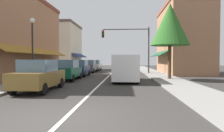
{
  "coord_description": "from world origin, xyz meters",
  "views": [
    {
      "loc": [
        1.81,
        -5.44,
        1.75
      ],
      "look_at": [
        0.47,
        13.85,
        1.14
      ],
      "focal_mm": 30.63,
      "sensor_mm": 36.0,
      "label": 1
    }
  ],
  "objects_px": {
    "parked_car_nearest_left": "(39,75)",
    "traffic_signal_mast_arm": "(132,42)",
    "parked_car_third_left": "(79,68)",
    "van_in_lane": "(125,67)",
    "parked_car_distant_left": "(95,65)",
    "tree_right_near": "(170,25)",
    "parked_car_second_left": "(68,70)",
    "street_lamp_left_near": "(32,40)",
    "parked_car_far_left": "(89,66)"
  },
  "relations": [
    {
      "from": "parked_car_far_left",
      "to": "parked_car_distant_left",
      "type": "bearing_deg",
      "value": 90.75
    },
    {
      "from": "tree_right_near",
      "to": "parked_car_nearest_left",
      "type": "bearing_deg",
      "value": -142.88
    },
    {
      "from": "parked_car_distant_left",
      "to": "traffic_signal_mast_arm",
      "type": "relative_size",
      "value": 0.68
    },
    {
      "from": "parked_car_third_left",
      "to": "parked_car_second_left",
      "type": "bearing_deg",
      "value": -91.62
    },
    {
      "from": "tree_right_near",
      "to": "traffic_signal_mast_arm",
      "type": "bearing_deg",
      "value": 111.82
    },
    {
      "from": "parked_car_far_left",
      "to": "parked_car_second_left",
      "type": "bearing_deg",
      "value": -88.89
    },
    {
      "from": "parked_car_far_left",
      "to": "tree_right_near",
      "type": "relative_size",
      "value": 0.61
    },
    {
      "from": "van_in_lane",
      "to": "street_lamp_left_near",
      "type": "height_order",
      "value": "street_lamp_left_near"
    },
    {
      "from": "parked_car_nearest_left",
      "to": "van_in_lane",
      "type": "distance_m",
      "value": 7.14
    },
    {
      "from": "van_in_lane",
      "to": "traffic_signal_mast_arm",
      "type": "xyz_separation_m",
      "value": [
        0.87,
        8.92,
        2.97
      ]
    },
    {
      "from": "parked_car_distant_left",
      "to": "parked_car_third_left",
      "type": "bearing_deg",
      "value": -90.69
    },
    {
      "from": "parked_car_third_left",
      "to": "parked_car_distant_left",
      "type": "height_order",
      "value": "same"
    },
    {
      "from": "parked_car_nearest_left",
      "to": "parked_car_third_left",
      "type": "distance_m",
      "value": 9.97
    },
    {
      "from": "parked_car_far_left",
      "to": "traffic_signal_mast_arm",
      "type": "height_order",
      "value": "traffic_signal_mast_arm"
    },
    {
      "from": "parked_car_distant_left",
      "to": "tree_right_near",
      "type": "height_order",
      "value": "tree_right_near"
    },
    {
      "from": "parked_car_far_left",
      "to": "van_in_lane",
      "type": "bearing_deg",
      "value": -63.97
    },
    {
      "from": "parked_car_nearest_left",
      "to": "traffic_signal_mast_arm",
      "type": "height_order",
      "value": "traffic_signal_mast_arm"
    },
    {
      "from": "parked_car_nearest_left",
      "to": "parked_car_second_left",
      "type": "bearing_deg",
      "value": 89.93
    },
    {
      "from": "parked_car_nearest_left",
      "to": "tree_right_near",
      "type": "relative_size",
      "value": 0.62
    },
    {
      "from": "street_lamp_left_near",
      "to": "tree_right_near",
      "type": "height_order",
      "value": "tree_right_near"
    },
    {
      "from": "parked_car_nearest_left",
      "to": "van_in_lane",
      "type": "height_order",
      "value": "van_in_lane"
    },
    {
      "from": "van_in_lane",
      "to": "parked_car_third_left",
      "type": "bearing_deg",
      "value": 136.45
    },
    {
      "from": "parked_car_second_left",
      "to": "parked_car_third_left",
      "type": "xyz_separation_m",
      "value": [
        0.01,
        4.26,
        0.0
      ]
    },
    {
      "from": "parked_car_nearest_left",
      "to": "parked_car_distant_left",
      "type": "relative_size",
      "value": 1.0
    },
    {
      "from": "parked_car_second_left",
      "to": "parked_car_distant_left",
      "type": "height_order",
      "value": "same"
    },
    {
      "from": "traffic_signal_mast_arm",
      "to": "street_lamp_left_near",
      "type": "relative_size",
      "value": 1.28
    },
    {
      "from": "parked_car_third_left",
      "to": "street_lamp_left_near",
      "type": "bearing_deg",
      "value": -104.58
    },
    {
      "from": "parked_car_far_left",
      "to": "parked_car_third_left",
      "type": "bearing_deg",
      "value": -88.69
    },
    {
      "from": "parked_car_third_left",
      "to": "van_in_lane",
      "type": "bearing_deg",
      "value": -45.23
    },
    {
      "from": "street_lamp_left_near",
      "to": "tree_right_near",
      "type": "bearing_deg",
      "value": 19.95
    },
    {
      "from": "parked_car_nearest_left",
      "to": "traffic_signal_mast_arm",
      "type": "xyz_separation_m",
      "value": [
        5.75,
        14.13,
        3.24
      ]
    },
    {
      "from": "street_lamp_left_near",
      "to": "traffic_signal_mast_arm",
      "type": "bearing_deg",
      "value": 56.39
    },
    {
      "from": "street_lamp_left_near",
      "to": "parked_car_second_left",
      "type": "bearing_deg",
      "value": 60.35
    },
    {
      "from": "parked_car_distant_left",
      "to": "street_lamp_left_near",
      "type": "distance_m",
      "value": 18.11
    },
    {
      "from": "parked_car_second_left",
      "to": "tree_right_near",
      "type": "xyz_separation_m",
      "value": [
        8.87,
        0.91,
        3.98
      ]
    },
    {
      "from": "parked_car_second_left",
      "to": "parked_car_distant_left",
      "type": "xyz_separation_m",
      "value": [
        -0.01,
        14.97,
        0.0
      ]
    },
    {
      "from": "parked_car_third_left",
      "to": "traffic_signal_mast_arm",
      "type": "distance_m",
      "value": 7.88
    },
    {
      "from": "parked_car_nearest_left",
      "to": "traffic_signal_mast_arm",
      "type": "distance_m",
      "value": 15.59
    },
    {
      "from": "parked_car_third_left",
      "to": "parked_car_far_left",
      "type": "relative_size",
      "value": 1.0
    },
    {
      "from": "traffic_signal_mast_arm",
      "to": "tree_right_near",
      "type": "xyz_separation_m",
      "value": [
        3.0,
        -7.5,
        0.74
      ]
    },
    {
      "from": "parked_car_nearest_left",
      "to": "van_in_lane",
      "type": "relative_size",
      "value": 0.8
    },
    {
      "from": "parked_car_nearest_left",
      "to": "parked_car_third_left",
      "type": "bearing_deg",
      "value": 89.38
    },
    {
      "from": "parked_car_far_left",
      "to": "parked_car_nearest_left",
      "type": "bearing_deg",
      "value": -88.53
    },
    {
      "from": "parked_car_far_left",
      "to": "van_in_lane",
      "type": "distance_m",
      "value": 11.86
    },
    {
      "from": "tree_right_near",
      "to": "parked_car_far_left",
      "type": "bearing_deg",
      "value": 133.69
    },
    {
      "from": "parked_car_third_left",
      "to": "parked_car_far_left",
      "type": "distance_m",
      "value": 5.97
    },
    {
      "from": "parked_car_nearest_left",
      "to": "street_lamp_left_near",
      "type": "distance_m",
      "value": 4.05
    },
    {
      "from": "parked_car_far_left",
      "to": "van_in_lane",
      "type": "xyz_separation_m",
      "value": [
        5.02,
        -10.74,
        0.27
      ]
    },
    {
      "from": "parked_car_second_left",
      "to": "van_in_lane",
      "type": "height_order",
      "value": "van_in_lane"
    },
    {
      "from": "parked_car_third_left",
      "to": "parked_car_far_left",
      "type": "xyz_separation_m",
      "value": [
        -0.04,
        5.97,
        0.0
      ]
    }
  ]
}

